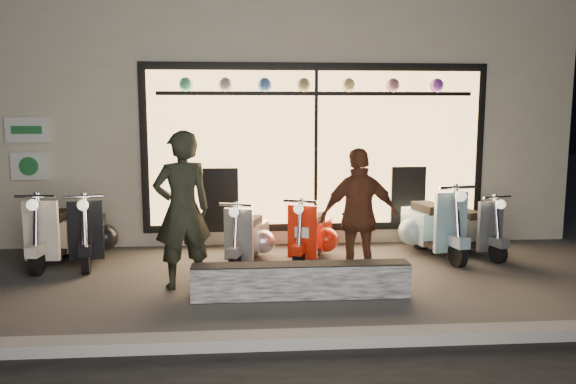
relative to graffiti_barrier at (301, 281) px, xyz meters
name	(u,v)px	position (x,y,z in m)	size (l,w,h in m)	color
ground	(271,281)	(-0.31, 0.65, -0.20)	(40.00, 40.00, 0.00)	#383533
kerb	(281,340)	(-0.31, -1.35, -0.14)	(40.00, 0.25, 0.12)	slate
shop_building	(260,113)	(-0.31, 5.63, 1.90)	(10.20, 6.23, 4.20)	beige
graffiti_barrier	(301,281)	(0.00, 0.00, 0.00)	(2.50, 0.28, 0.40)	black
scooter_silver	(249,237)	(-0.58, 1.65, 0.16)	(0.64, 1.24, 0.89)	black
scooter_red	(312,234)	(0.33, 1.68, 0.17)	(0.73, 1.27, 0.92)	black
scooter_black	(90,233)	(-2.86, 1.86, 0.20)	(0.61, 1.40, 1.00)	black
scooter_cream	(58,233)	(-3.31, 1.86, 0.21)	(0.50, 1.41, 1.01)	black
scooter_blue	(430,225)	(2.13, 1.88, 0.23)	(0.66, 1.51, 1.07)	black
scooter_grey	(468,229)	(2.73, 1.90, 0.17)	(0.64, 1.27, 0.91)	black
man	(182,210)	(-1.38, 0.50, 0.75)	(0.69, 0.46, 1.90)	black
woman	(359,217)	(0.77, 0.50, 0.64)	(0.99, 0.41, 1.69)	brown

